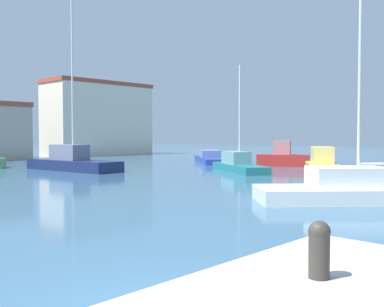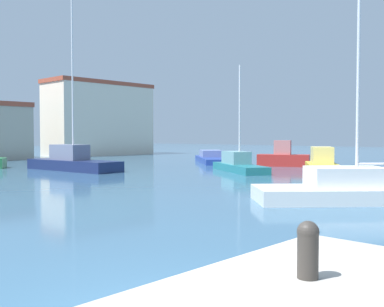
% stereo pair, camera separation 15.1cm
% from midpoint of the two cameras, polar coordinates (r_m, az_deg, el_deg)
% --- Properties ---
extents(water, '(160.00, 160.00, 0.00)m').
position_cam_midpoint_polar(water, '(31.33, -8.31, -2.44)').
color(water, '#38607F').
rests_on(water, ground).
extents(mooring_bollard, '(0.25, 0.25, 0.65)m').
position_cam_midpoint_polar(mooring_bollard, '(5.38, 14.74, -11.18)').
color(mooring_bollard, '#38332D').
rests_on(mooring_bollard, pier_quay).
extents(sailboat_navy_center_channel, '(3.03, 8.54, 13.17)m').
position_cam_midpoint_polar(sailboat_navy_center_channel, '(34.70, -14.79, -0.92)').
color(sailboat_navy_center_channel, '#19234C').
rests_on(sailboat_navy_center_channel, water).
extents(sailboat_teal_distant_east, '(5.09, 6.78, 7.49)m').
position_cam_midpoint_polar(sailboat_teal_distant_east, '(32.77, 5.63, -1.29)').
color(sailboat_teal_distant_east, '#1E707A').
rests_on(sailboat_teal_distant_east, water).
extents(sailboat_white_far_left, '(7.46, 7.28, 9.66)m').
position_cam_midpoint_polar(sailboat_white_far_left, '(18.84, 19.43, -4.16)').
color(sailboat_white_far_left, white).
rests_on(sailboat_white_far_left, water).
extents(motorboat_yellow_distant_north, '(5.37, 4.29, 1.90)m').
position_cam_midpoint_polar(motorboat_yellow_distant_north, '(27.20, 15.79, -1.79)').
color(motorboat_yellow_distant_north, gold).
rests_on(motorboat_yellow_distant_north, water).
extents(motorboat_red_inner_mooring, '(3.13, 4.41, 2.15)m').
position_cam_midpoint_polar(motorboat_red_inner_mooring, '(38.67, 11.11, -0.50)').
color(motorboat_red_inner_mooring, '#B22823').
rests_on(motorboat_red_inner_mooring, water).
extents(motorboat_blue_near_pier, '(7.45, 8.13, 1.14)m').
position_cam_midpoint_polar(motorboat_blue_near_pier, '(43.45, 2.29, -0.58)').
color(motorboat_blue_near_pier, '#233D93').
rests_on(motorboat_blue_near_pier, water).
extents(waterfront_apartments, '(13.92, 5.70, 9.41)m').
position_cam_midpoint_polar(waterfront_apartments, '(60.73, -11.63, 4.26)').
color(waterfront_apartments, beige).
rests_on(waterfront_apartments, ground).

